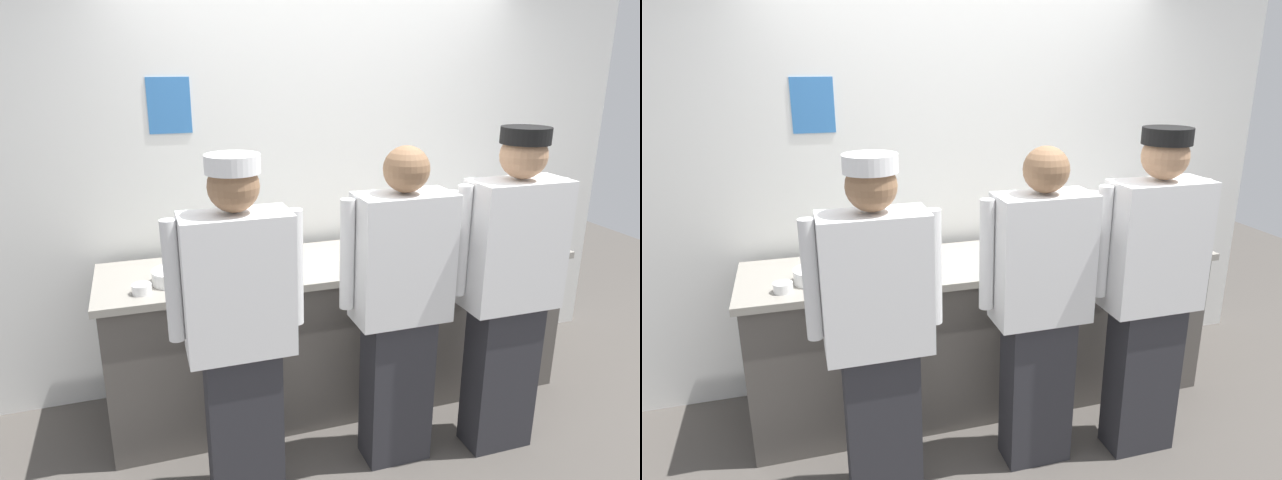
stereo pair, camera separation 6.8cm
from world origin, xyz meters
The scene contains 14 objects.
ground_plane centered at (0.00, 0.00, 0.00)m, with size 9.00×9.00×0.00m, color #514C47.
wall_back centered at (0.00, 0.83, 1.33)m, with size 4.35×0.11×2.66m.
prep_counter centered at (0.00, 0.36, 0.47)m, with size 2.77×0.68×0.93m.
chef_near_left centered at (-0.74, -0.34, 0.90)m, with size 0.61×0.24×1.69m.
chef_center centered at (0.08, -0.27, 0.89)m, with size 0.61×0.24×1.67m.
chef_far_right centered at (0.66, -0.34, 0.94)m, with size 0.63×0.24×1.75m.
plate_stack_front centered at (-0.97, 0.27, 0.96)m, with size 0.23×0.23×0.07m.
mixing_bowl_steel centered at (-0.46, 0.32, 0.99)m, with size 0.36×0.36×0.12m, color #B7BABF.
sheet_tray centered at (0.96, 0.36, 0.94)m, with size 0.52×0.31×0.02m, color #B7BABF.
squeeze_bottle_primary centered at (-0.73, 0.16, 1.02)m, with size 0.06×0.06×0.19m.
squeeze_bottle_secondary centered at (-0.73, 0.27, 1.03)m, with size 0.05×0.05×0.21m.
ramekin_green_sauce centered at (0.43, 0.46, 0.95)m, with size 0.08×0.08×0.05m.
ramekin_red_sauce centered at (-1.14, 0.17, 0.95)m, with size 0.10×0.10×0.05m.
deli_cup centered at (0.27, 0.38, 0.98)m, with size 0.09×0.09×0.11m, color white.
Camera 2 is at (-1.04, -2.64, 2.05)m, focal length 32.00 mm.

